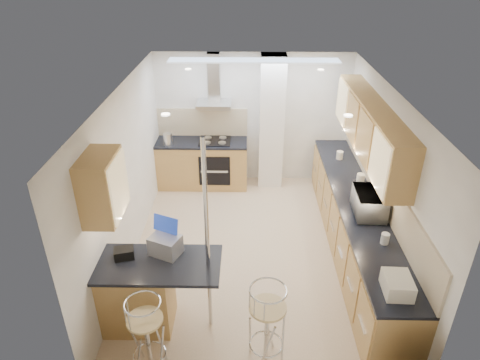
{
  "coord_description": "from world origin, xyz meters",
  "views": [
    {
      "loc": [
        -0.1,
        -5.25,
        4.09
      ],
      "look_at": [
        -0.2,
        0.2,
        1.13
      ],
      "focal_mm": 32.0,
      "sensor_mm": 36.0,
      "label": 1
    }
  ],
  "objects_px": {
    "bread_bin": "(397,285)",
    "bar_stool_near": "(147,337)",
    "microwave": "(370,203)",
    "laptop": "(165,245)",
    "bar_stool_end": "(267,325)"
  },
  "relations": [
    {
      "from": "bread_bin",
      "to": "bar_stool_near",
      "type": "bearing_deg",
      "value": -172.28
    },
    {
      "from": "microwave",
      "to": "bread_bin",
      "type": "distance_m",
      "value": 1.51
    },
    {
      "from": "laptop",
      "to": "bar_stool_near",
      "type": "height_order",
      "value": "laptop"
    },
    {
      "from": "bread_bin",
      "to": "bar_stool_end",
      "type": "bearing_deg",
      "value": -173.13
    },
    {
      "from": "laptop",
      "to": "bar_stool_end",
      "type": "bearing_deg",
      "value": -7.15
    },
    {
      "from": "bar_stool_end",
      "to": "bar_stool_near",
      "type": "bearing_deg",
      "value": 145.19
    },
    {
      "from": "microwave",
      "to": "laptop",
      "type": "xyz_separation_m",
      "value": [
        -2.6,
        -0.93,
        -0.03
      ]
    },
    {
      "from": "laptop",
      "to": "bread_bin",
      "type": "relative_size",
      "value": 0.96
    },
    {
      "from": "laptop",
      "to": "microwave",
      "type": "bearing_deg",
      "value": 43.1
    },
    {
      "from": "bar_stool_end",
      "to": "bread_bin",
      "type": "xyz_separation_m",
      "value": [
        1.35,
        0.11,
        0.49
      ]
    },
    {
      "from": "bar_stool_end",
      "to": "microwave",
      "type": "bearing_deg",
      "value": 7.37
    },
    {
      "from": "microwave",
      "to": "bread_bin",
      "type": "bearing_deg",
      "value": 179.49
    },
    {
      "from": "microwave",
      "to": "bar_stool_near",
      "type": "relative_size",
      "value": 0.6
    },
    {
      "from": "laptop",
      "to": "bar_stool_end",
      "type": "height_order",
      "value": "laptop"
    },
    {
      "from": "microwave",
      "to": "bar_stool_end",
      "type": "bearing_deg",
      "value": 141.2
    }
  ]
}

